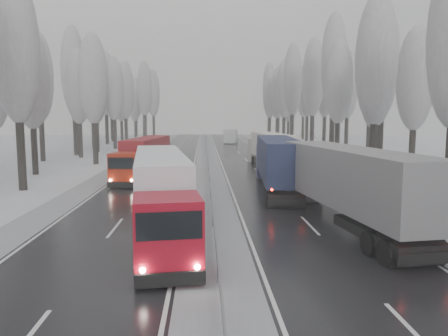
{
  "coord_description": "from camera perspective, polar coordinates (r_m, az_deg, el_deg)",
  "views": [
    {
      "loc": [
        -0.5,
        -10.97,
        5.95
      ],
      "look_at": [
        0.96,
        20.39,
        2.2
      ],
      "focal_mm": 35.0,
      "sensor_mm": 36.0,
      "label": 1
    }
  ],
  "objects": [
    {
      "name": "tree_60",
      "position": [
        48.49,
        -23.92,
        10.54
      ],
      "size": [
        3.6,
        3.6,
        14.84
      ],
      "color": "black",
      "rests_on": "ground"
    },
    {
      "name": "tree_32",
      "position": [
        101.77,
        7.14,
        9.71
      ],
      "size": [
        3.6,
        3.6,
        17.33
      ],
      "color": "black",
      "rests_on": "ground"
    },
    {
      "name": "tree_25",
      "position": [
        70.98,
        18.65,
        11.77
      ],
      "size": [
        3.6,
        3.6,
        19.44
      ],
      "color": "black",
      "rests_on": "ground"
    },
    {
      "name": "tree_24",
      "position": [
        65.07,
        14.15,
        13.0
      ],
      "size": [
        3.6,
        3.6,
        20.49
      ],
      "color": "black",
      "rests_on": "ground"
    },
    {
      "name": "truck_grey_tarp",
      "position": [
        24.64,
        14.95,
        -1.46
      ],
      "size": [
        4.78,
        16.88,
        4.29
      ],
      "rotation": [
        0.0,
        0.0,
        0.13
      ],
      "color": "#434247",
      "rests_on": "ground"
    },
    {
      "name": "tree_58",
      "position": [
        38.77,
        -25.58,
        13.8
      ],
      "size": [
        3.6,
        3.6,
        17.21
      ],
      "color": "black",
      "rests_on": "ground"
    },
    {
      "name": "tree_35",
      "position": [
        114.31,
        10.35,
        9.62
      ],
      "size": [
        3.6,
        3.6,
        18.25
      ],
      "color": "black",
      "rests_on": "ground"
    },
    {
      "name": "tree_19",
      "position": [
        46.88,
        23.73,
        10.49
      ],
      "size": [
        3.6,
        3.6,
        14.57
      ],
      "color": "black",
      "rests_on": "ground"
    },
    {
      "name": "tree_78",
      "position": [
        127.6,
        -10.49,
        9.68
      ],
      "size": [
        3.6,
        3.6,
        19.55
      ],
      "color": "black",
      "rests_on": "ground"
    },
    {
      "name": "tree_39",
      "position": [
        133.6,
        6.92,
        8.69
      ],
      "size": [
        3.6,
        3.6,
        16.19
      ],
      "color": "black",
      "rests_on": "ground"
    },
    {
      "name": "tree_20",
      "position": [
        49.84,
        19.4,
        11.26
      ],
      "size": [
        3.6,
        3.6,
        15.71
      ],
      "color": "black",
      "rests_on": "ground"
    },
    {
      "name": "tree_63",
      "position": [
        62.66,
        -23.0,
        10.81
      ],
      "size": [
        3.6,
        3.6,
        16.88
      ],
      "color": "black",
      "rests_on": "ground"
    },
    {
      "name": "tree_22",
      "position": [
        59.38,
        14.78,
        10.74
      ],
      "size": [
        3.6,
        3.6,
        15.86
      ],
      "color": "black",
      "rests_on": "ground"
    },
    {
      "name": "tree_62",
      "position": [
        56.5,
        -16.73,
        11.0
      ],
      "size": [
        3.6,
        3.6,
        16.04
      ],
      "color": "black",
      "rests_on": "ground"
    },
    {
      "name": "tree_74",
      "position": [
        111.46,
        -10.33,
        10.16
      ],
      "size": [
        3.6,
        3.6,
        19.68
      ],
      "color": "black",
      "rests_on": "ground"
    },
    {
      "name": "tree_27",
      "position": [
        80.48,
        15.87,
        10.41
      ],
      "size": [
        3.6,
        3.6,
        17.62
      ],
      "color": "black",
      "rests_on": "ground"
    },
    {
      "name": "tree_36",
      "position": [
        118.65,
        5.94,
        10.19
      ],
      "size": [
        3.6,
        3.6,
        20.23
      ],
      "color": "black",
      "rests_on": "ground"
    },
    {
      "name": "truck_red_white",
      "position": [
        22.69,
        -8.25,
        -2.47
      ],
      "size": [
        4.44,
        15.64,
        3.98
      ],
      "rotation": [
        0.0,
        0.0,
        0.13
      ],
      "color": "maroon",
      "rests_on": "ground"
    },
    {
      "name": "tree_30",
      "position": [
        94.39,
        7.88,
        10.13
      ],
      "size": [
        3.6,
        3.6,
        17.86
      ],
      "color": "black",
      "rests_on": "ground"
    },
    {
      "name": "carriageway_right",
      "position": [
        41.8,
        5.28,
        -1.38
      ],
      "size": [
        7.5,
        200.0,
        0.03
      ],
      "primitive_type": "cube",
      "color": "black",
      "rests_on": "ground"
    },
    {
      "name": "tree_67",
      "position": [
        79.79,
        -16.73,
        10.18
      ],
      "size": [
        3.6,
        3.6,
        17.09
      ],
      "color": "black",
      "rests_on": "ground"
    },
    {
      "name": "tree_70",
      "position": [
        91.68,
        -12.78,
        9.82
      ],
      "size": [
        3.6,
        3.6,
        17.09
      ],
      "color": "black",
      "rests_on": "ground"
    },
    {
      "name": "median_guardrail",
      "position": [
        41.31,
        -1.94,
        -0.64
      ],
      "size": [
        0.12,
        200.0,
        0.76
      ],
      "color": "slate",
      "rests_on": "ground"
    },
    {
      "name": "truck_red_red",
      "position": [
        43.81,
        -10.3,
        1.79
      ],
      "size": [
        3.91,
        14.84,
        3.77
      ],
      "rotation": [
        0.0,
        0.0,
        -0.11
      ],
      "color": "#A51E09",
      "rests_on": "ground"
    },
    {
      "name": "tree_64",
      "position": [
        66.24,
        -18.5,
        9.93
      ],
      "size": [
        3.6,
        3.6,
        15.42
      ],
      "color": "black",
      "rests_on": "ground"
    },
    {
      "name": "tree_23",
      "position": [
        65.14,
        19.02,
        8.92
      ],
      "size": [
        3.6,
        3.6,
        13.55
      ],
      "color": "black",
      "rests_on": "ground"
    },
    {
      "name": "tree_73",
      "position": [
        105.8,
        -14.48,
        9.39
      ],
      "size": [
        3.6,
        3.6,
        17.22
      ],
      "color": "black",
      "rests_on": "ground"
    },
    {
      "name": "tree_68",
      "position": [
        81.82,
        -14.21,
        9.97
      ],
      "size": [
        3.6,
        3.6,
        16.65
      ],
      "color": "black",
      "rests_on": "ground"
    },
    {
      "name": "tree_79",
      "position": [
        131.88,
        -11.44,
        8.88
      ],
      "size": [
        3.6,
        3.6,
        17.07
      ],
      "color": "black",
      "rests_on": "ground"
    },
    {
      "name": "tree_34",
      "position": [
        108.64,
        6.02,
        9.64
      ],
      "size": [
        3.6,
        3.6,
        17.63
      ],
      "color": "black",
      "rests_on": "ground"
    },
    {
      "name": "tree_26",
      "position": [
        74.72,
        11.57,
        11.4
      ],
      "size": [
        3.6,
        3.6,
        18.78
      ],
      "color": "black",
      "rests_on": "ground"
    },
    {
      "name": "tree_28",
      "position": [
        84.88,
        8.97,
        11.25
      ],
      "size": [
        3.6,
        3.6,
        19.62
      ],
      "color": "black",
      "rests_on": "ground"
    },
    {
      "name": "shoulder_left",
      "position": [
        42.52,
        -15.82,
        -1.47
      ],
      "size": [
        2.4,
        200.0,
        0.04
      ],
      "primitive_type": "cube",
      "color": "#A0A2A8",
      "rests_on": "ground"
    },
    {
      "name": "tree_29",
      "position": [
        90.41,
        13.09,
        10.27
      ],
      "size": [
        3.6,
        3.6,
        18.11
      ],
      "color": "black",
      "rests_on": "ground"
    },
    {
      "name": "tree_69",
      "position": [
        86.89,
        -16.89,
        10.82
      ],
      "size": [
        3.6,
        3.6,
        19.35
      ],
      "color": "black",
      "rests_on": "ground"
    },
    {
      "name": "tree_38",
      "position": [
        129.26,
        5.98,
        9.28
      ],
      "size": [
        3.6,
        3.6,
        17.97
      ],
      "color": "black",
      "rests_on": "ground"
    },
    {
      "name": "median_slush",
      "position": [
        41.4,
        -1.94,
        -1.43
      ],
      "size": [
        3.0,
        200.0,
        0.04
      ],
      "primitive_type": "cube",
      "color": "#A0A2A8",
      "rests_on": "ground"
    },
    {
      "name": "tree_66",
      "position": [
        75.51,
        -16.41,
        9.49
      ],
      "size": [
        3.6,
        3.6,
        15.23
      ],
      "color": "black",
      "rests_on": "ground"
    },
    {
      "name": "tree_77",
      "position": [
        125.21,
        -11.58,
        8.19
      ],
      "size": [
        3.6,
        3.6,
        14.32
      ],
      "color": "black",
      "rests_on": "ground"
    },
    {
      "name": "truck_cream_box",
      "position": [
        49.6,
        6.13,
        2.6
      ],
      "size": [
        3.64,
        15.74,
        4.01
      ],
      "rotation": [
        0.0,
        0.0,
        0.08
      ],
      "color": "#BAB3A4",
      "rests_on": "ground"
    },
    {
      "name": "carriageway_left",
      "position": [
        41.67,
        -9.18,
        -1.47
      ],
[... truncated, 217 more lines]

